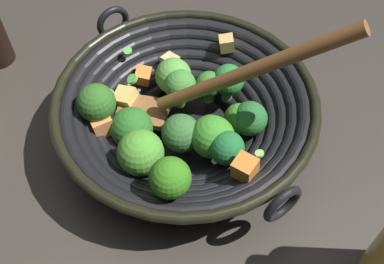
# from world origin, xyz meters

# --- Properties ---
(ground_plane) EXTENTS (4.00, 4.00, 0.00)m
(ground_plane) POSITION_xyz_m (0.00, 0.00, 0.00)
(ground_plane) COLOR #332D28
(wok) EXTENTS (0.38, 0.36, 0.24)m
(wok) POSITION_xyz_m (-0.00, 0.00, 0.06)
(wok) COLOR black
(wok) RESTS_ON ground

